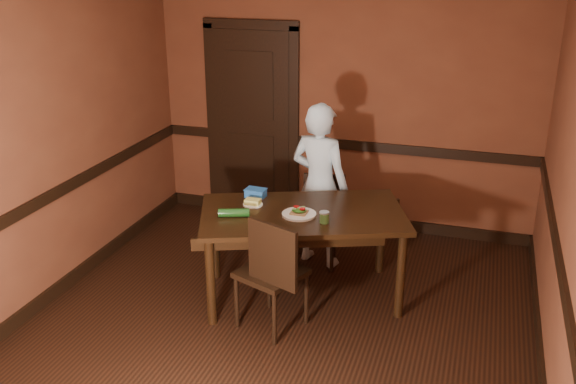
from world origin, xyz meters
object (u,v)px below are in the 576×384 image
Objects in this scene: dining_table at (302,254)px; chair_far at (316,222)px; sandwich_plate at (299,213)px; sauce_jar at (324,217)px; cheese_saucer at (253,203)px; food_tub at (256,193)px; chair_near at (271,271)px; person at (320,185)px.

dining_table is 0.63m from chair_far.
sandwich_plate is (-0.01, -0.08, 0.41)m from dining_table.
sauce_jar reaches higher than cheese_saucer.
sauce_jar reaches higher than dining_table.
food_tub is (-0.49, 0.20, 0.43)m from dining_table.
chair_far is at bearing 109.37° from sauce_jar.
cheese_saucer is 0.19m from food_tub.
chair_near is 0.62× the size of person.
person reaches higher than cheese_saucer.
chair_far is 0.54× the size of person.
sandwich_plate is (0.03, -0.76, 0.03)m from person.
sauce_jar is (0.23, -0.08, 0.03)m from sandwich_plate.
sandwich_plate reaches higher than chair_far.
chair_near is 0.60m from sauce_jar.
sauce_jar is at bearing -57.27° from dining_table.
sauce_jar is (0.26, -0.84, 0.06)m from person.
food_tub reaches higher than chair_far.
chair_far is at bearing -70.50° from chair_near.
cheese_saucer is (-0.45, 0.01, 0.42)m from dining_table.
sauce_jar is at bearing -110.39° from chair_near.
cheese_saucer is at bearing 167.67° from sandwich_plate.
dining_table is 0.54m from chair_near.
food_tub is (-0.48, 0.28, 0.02)m from sandwich_plate.
chair_far is at bearing 57.46° from cheese_saucer.
food_tub is at bearing 102.64° from cheese_saucer.
food_tub reaches higher than dining_table.
chair_far is 0.87× the size of chair_near.
food_tub is at bearing 59.86° from person.
dining_table is 0.61m from cheese_saucer.
sauce_jar is 0.70m from cheese_saucer.
sauce_jar is (0.23, -0.16, 0.44)m from dining_table.
person is (0.02, 0.04, 0.36)m from chair_far.
chair_near is at bearing -101.81° from sandwich_plate.
cheese_saucer is (-0.41, -0.66, 0.03)m from person.
person reaches higher than food_tub.
chair_near reaches higher than cheese_saucer.
chair_far is 9.12× the size of sauce_jar.
person reaches higher than dining_table.
chair_far is 3.00× the size of sandwich_plate.
chair_near is 1.23m from person.
dining_table is 1.98× the size of chair_far.
sandwich_plate is 0.56m from food_tub.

